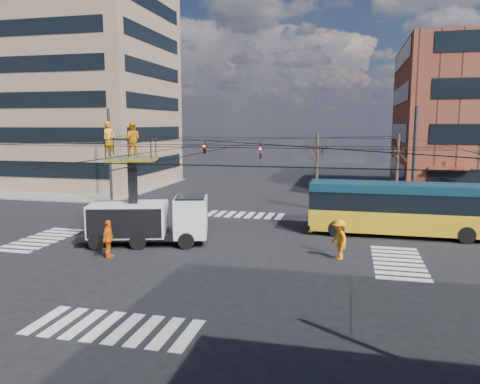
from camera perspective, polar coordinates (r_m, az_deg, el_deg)
The scene contains 12 objects.
ground at distance 25.55m, azimuth -4.38°, elevation -7.03°, with size 120.00×120.00×0.00m, color black.
sidewalk_nw at distance 53.25m, azimuth -19.24°, elevation 0.64°, with size 18.00×18.00×0.12m, color slate.
crosswalks at distance 25.55m, azimuth -4.38°, elevation -7.01°, with size 22.40×22.40×0.02m, color silver, non-canonical shape.
building_tower at distance 56.47m, azimuth -19.19°, elevation 16.29°, with size 18.06×16.06×30.00m.
overhead_network at distance 25.17m, azimuth -4.36°, elevation 2.67°, with size 24.24×24.24×8.00m.
tree_a at distance 37.11m, azimuth 9.39°, elevation 4.93°, with size 2.00×2.00×6.00m.
tree_b at distance 37.19m, azimuth 18.68°, elevation 4.61°, with size 2.00×2.00×6.00m.
utility_truck at distance 26.72m, azimuth -11.20°, elevation -1.70°, with size 7.36×4.15×6.88m.
city_bus at distance 29.92m, azimuth 19.27°, elevation -1.83°, with size 11.20×2.67×3.20m.
traffic_cone at distance 26.66m, azimuth -16.75°, elevation -5.95°, with size 0.36×0.36×0.69m, color orange.
worker_ground at distance 24.70m, azimuth -15.76°, elevation -5.54°, with size 1.14×0.48×1.95m, color orange.
flagger at distance 24.06m, azimuth 11.98°, elevation -5.66°, with size 1.31×0.76×2.04m, color orange.
Camera 1 is at (7.53, -23.46, 6.77)m, focal length 35.00 mm.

